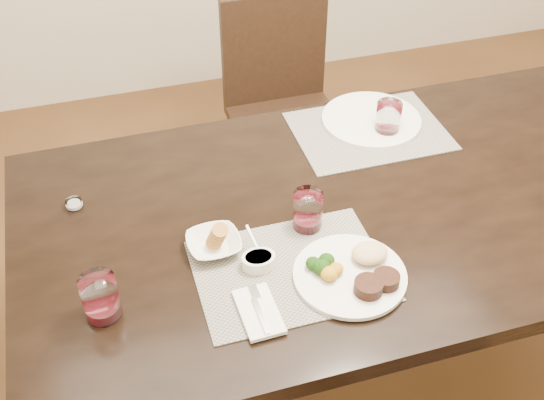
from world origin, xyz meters
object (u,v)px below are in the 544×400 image
object	(u,v)px
chair_far	(282,99)
wine_glass_near	(308,212)
steak_knife	(377,278)
far_plate	(371,120)
cracker_bowl	(214,243)
dinner_plate	(356,272)

from	to	relation	value
chair_far	wine_glass_near	bearing A→B (deg)	-103.76
steak_knife	far_plate	bearing A→B (deg)	92.87
chair_far	steak_knife	distance (m)	1.24
wine_glass_near	far_plate	size ratio (longest dim) A/B	0.34
steak_knife	cracker_bowl	world-z (taller)	cracker_bowl
cracker_bowl	far_plate	distance (m)	0.73
steak_knife	cracker_bowl	xyz separation A→B (m)	(-0.35, 0.21, 0.01)
steak_knife	wine_glass_near	xyz separation A→B (m)	(-0.10, 0.23, 0.04)
dinner_plate	wine_glass_near	world-z (taller)	wine_glass_near
dinner_plate	wine_glass_near	bearing A→B (deg)	114.69
dinner_plate	steak_knife	size ratio (longest dim) A/B	1.35
chair_far	far_plate	distance (m)	0.65
dinner_plate	far_plate	size ratio (longest dim) A/B	0.88
chair_far	steak_knife	bearing A→B (deg)	-96.65
steak_knife	wine_glass_near	world-z (taller)	wine_glass_near
wine_glass_near	far_plate	xyz separation A→B (m)	(0.35, 0.40, -0.04)
dinner_plate	far_plate	world-z (taller)	dinner_plate
chair_far	cracker_bowl	bearing A→B (deg)	-116.36
steak_knife	cracker_bowl	size ratio (longest dim) A/B	1.45
cracker_bowl	wine_glass_near	size ratio (longest dim) A/B	1.32
steak_knife	far_plate	world-z (taller)	far_plate
cracker_bowl	wine_glass_near	world-z (taller)	wine_glass_near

